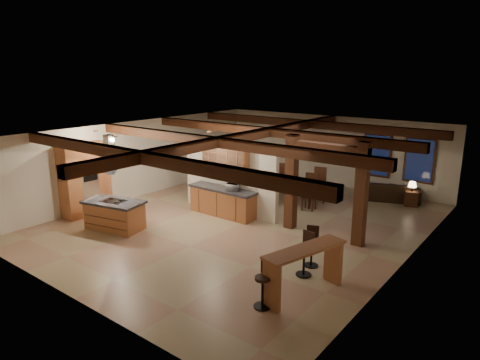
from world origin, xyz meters
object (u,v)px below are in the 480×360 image
(dining_table, at_px, (296,192))
(sofa, at_px, (387,191))
(bar_counter, at_px, (305,263))
(kitchen_island, at_px, (115,215))

(dining_table, height_order, sofa, dining_table)
(sofa, distance_m, bar_counter, 8.14)
(kitchen_island, xyz_separation_m, sofa, (5.54, 8.11, -0.11))
(kitchen_island, distance_m, sofa, 9.82)
(kitchen_island, distance_m, dining_table, 6.54)
(sofa, xyz_separation_m, bar_counter, (1.01, -8.07, 0.39))
(bar_counter, bearing_deg, sofa, 97.16)
(kitchen_island, bearing_deg, sofa, 55.69)
(dining_table, xyz_separation_m, bar_counter, (3.62, -5.80, 0.38))
(dining_table, distance_m, sofa, 3.46)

